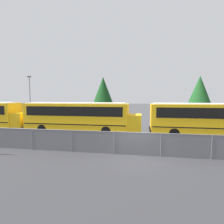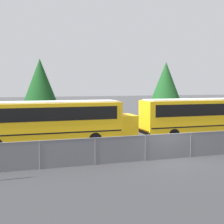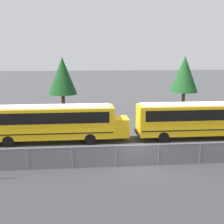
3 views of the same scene
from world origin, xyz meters
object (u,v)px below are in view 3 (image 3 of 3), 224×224
Objects in this scene: tree_0 at (63,76)px; school_bus_1 at (53,121)px; tree_1 at (184,74)px; school_bus_2 at (201,118)px.

school_bus_1 is at bearing -91.39° from tree_0.
school_bus_1 is 1.73× the size of tree_1.
school_bus_2 is 1.73× the size of tree_1.
school_bus_2 is (13.80, -0.02, 0.00)m from school_bus_1.
school_bus_2 is 17.78m from tree_0.
tree_1 is at bearing 79.04° from school_bus_2.
tree_0 is 16.02m from tree_1.
tree_1 reaches higher than school_bus_1.
tree_1 is (15.96, 1.42, -0.02)m from tree_0.
tree_1 is (2.43, 12.53, 3.09)m from school_bus_2.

